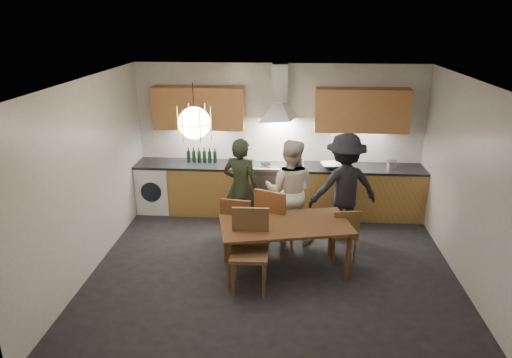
# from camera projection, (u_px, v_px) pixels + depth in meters

# --- Properties ---
(ground) EXTENTS (5.00, 5.00, 0.00)m
(ground) POSITION_uv_depth(u_px,v_px,m) (273.00, 270.00, 6.38)
(ground) COLOR black
(ground) RESTS_ON ground
(room_shell) EXTENTS (5.02, 4.52, 2.61)m
(room_shell) POSITION_uv_depth(u_px,v_px,m) (275.00, 153.00, 5.80)
(room_shell) COLOR white
(room_shell) RESTS_ON ground
(counter_run) EXTENTS (5.00, 0.62, 0.90)m
(counter_run) POSITION_uv_depth(u_px,v_px,m) (279.00, 189.00, 8.06)
(counter_run) COLOR #BC8D48
(counter_run) RESTS_ON ground
(range_stove) EXTENTS (0.90, 0.60, 0.92)m
(range_stove) POSITION_uv_depth(u_px,v_px,m) (278.00, 190.00, 8.05)
(range_stove) COLOR silver
(range_stove) RESTS_ON ground
(wall_fixtures) EXTENTS (4.30, 0.54, 1.10)m
(wall_fixtures) POSITION_uv_depth(u_px,v_px,m) (279.00, 108.00, 7.68)
(wall_fixtures) COLOR tan
(wall_fixtures) RESTS_ON ground
(pendant_lamp) EXTENTS (0.43, 0.43, 0.70)m
(pendant_lamp) POSITION_uv_depth(u_px,v_px,m) (194.00, 123.00, 5.64)
(pendant_lamp) COLOR black
(pendant_lamp) RESTS_ON ground
(dining_table) EXTENTS (1.87, 1.21, 0.73)m
(dining_table) POSITION_uv_depth(u_px,v_px,m) (285.00, 229.00, 6.14)
(dining_table) COLOR brown
(dining_table) RESTS_ON ground
(chair_back_left) EXTENTS (0.50, 0.50, 0.96)m
(chair_back_left) POSITION_uv_depth(u_px,v_px,m) (238.00, 223.00, 6.52)
(chair_back_left) COLOR #5A341A
(chair_back_left) RESTS_ON ground
(chair_back_mid) EXTENTS (0.61, 0.61, 1.05)m
(chair_back_mid) POSITION_uv_depth(u_px,v_px,m) (273.00, 217.00, 6.60)
(chair_back_mid) COLOR brown
(chair_back_mid) RESTS_ON ground
(chair_back_right) EXTENTS (0.42, 0.42, 0.82)m
(chair_back_right) POSITION_uv_depth(u_px,v_px,m) (344.00, 231.00, 6.46)
(chair_back_right) COLOR brown
(chair_back_right) RESTS_ON ground
(chair_front) EXTENTS (0.48, 0.48, 1.05)m
(chair_front) POSITION_uv_depth(u_px,v_px,m) (250.00, 244.00, 5.84)
(chair_front) COLOR brown
(chair_front) RESTS_ON ground
(person_left) EXTENTS (0.66, 0.52, 1.60)m
(person_left) POSITION_uv_depth(u_px,v_px,m) (241.00, 187.00, 7.17)
(person_left) COLOR black
(person_left) RESTS_ON ground
(person_mid) EXTENTS (0.87, 0.72, 1.62)m
(person_mid) POSITION_uv_depth(u_px,v_px,m) (290.00, 191.00, 7.00)
(person_mid) COLOR beige
(person_mid) RESTS_ON ground
(person_right) EXTENTS (1.23, 0.90, 1.70)m
(person_right) POSITION_uv_depth(u_px,v_px,m) (344.00, 187.00, 7.05)
(person_right) COLOR black
(person_right) RESTS_ON ground
(mixing_bowl) EXTENTS (0.42, 0.42, 0.08)m
(mixing_bowl) POSITION_uv_depth(u_px,v_px,m) (331.00, 166.00, 7.75)
(mixing_bowl) COLOR silver
(mixing_bowl) RESTS_ON counter_run
(stock_pot) EXTENTS (0.21, 0.21, 0.12)m
(stock_pot) POSITION_uv_depth(u_px,v_px,m) (392.00, 165.00, 7.74)
(stock_pot) COLOR #ABABAE
(stock_pot) RESTS_ON counter_run
(wine_bottles) EXTENTS (0.53, 0.06, 0.26)m
(wine_bottles) POSITION_uv_depth(u_px,v_px,m) (202.00, 155.00, 8.01)
(wine_bottles) COLOR black
(wine_bottles) RESTS_ON counter_run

